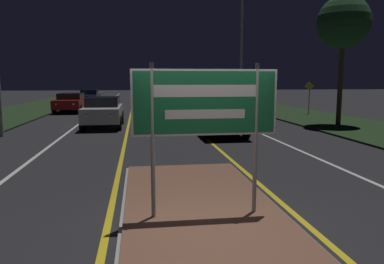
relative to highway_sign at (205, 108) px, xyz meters
name	(u,v)px	position (x,y,z in m)	size (l,w,h in m)	color
ground_plane	(211,234)	(0.00, -0.58, -1.87)	(160.00, 160.00, 0.00)	#232326
median_island	(205,217)	(0.00, 0.00, -1.83)	(2.81, 7.45, 0.10)	#999993
verge_left	(6,116)	(-9.50, 19.42, -1.83)	(5.00, 100.00, 0.08)	#1E3319
verge_right	(288,112)	(9.50, 19.42, -1.83)	(5.00, 100.00, 0.08)	#1E3319
centre_line_yellow_left	(132,109)	(-1.59, 24.42, -1.87)	(0.12, 70.00, 0.01)	gold
centre_line_yellow_right	(171,109)	(1.59, 24.42, -1.87)	(0.12, 70.00, 0.01)	gold
lane_line_white_left	(99,109)	(-4.20, 24.42, -1.87)	(0.12, 70.00, 0.01)	silver
lane_line_white_right	(203,108)	(4.20, 24.42, -1.87)	(0.12, 70.00, 0.01)	silver
edge_line_white_left	(59,110)	(-7.20, 24.42, -1.87)	(0.10, 70.00, 0.01)	silver
edge_line_white_right	(238,108)	(7.20, 24.42, -1.87)	(0.10, 70.00, 0.01)	silver
highway_sign	(205,108)	(0.00, 0.00, 0.00)	(2.37, 0.07, 2.50)	#9E9E99
streetlight_right_near	(242,24)	(6.19, 20.13, 4.28)	(0.62, 0.62, 8.73)	#9E9E99
car_receding_0	(219,117)	(2.36, 9.84, -1.13)	(1.88, 4.78, 1.39)	black
car_receding_1	(228,100)	(5.64, 21.71, -1.05)	(1.94, 4.13, 1.55)	silver
car_approaching_0	(103,111)	(-2.80, 12.94, -1.08)	(1.88, 4.12, 1.48)	silver
car_approaching_1	(71,102)	(-5.91, 22.07, -1.13)	(1.95, 4.44, 1.36)	maroon
car_approaching_2	(90,96)	(-5.84, 32.36, -1.15)	(1.90, 4.07, 1.36)	navy
warning_sign	(309,94)	(10.10, 17.47, -0.50)	(0.60, 0.06, 2.13)	#9E9E99
roadside_palm_right	(344,23)	(8.92, 11.61, 3.18)	(2.58, 2.58, 6.30)	#4C3823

